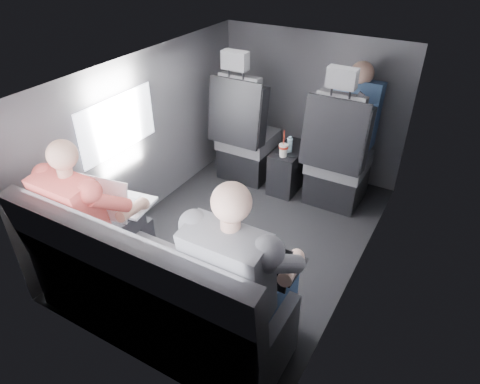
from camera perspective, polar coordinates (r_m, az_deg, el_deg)
The scene contains 19 objects.
floor at distance 3.47m, azimuth 0.40°, elevation -5.93°, with size 2.60×2.60×0.00m, color black.
ceiling at distance 2.83m, azimuth 0.50°, elevation 15.87°, with size 2.60×2.60×0.00m, color #B2B2AD.
panel_left at distance 3.57m, azimuth -12.34°, elevation 7.25°, with size 0.02×2.60×1.35m, color #56565B.
panel_right at distance 2.83m, azimuth 16.53°, elevation -0.72°, with size 0.02×2.60×1.35m, color #56565B.
panel_front at distance 4.17m, azimuth 9.42°, elevation 11.36°, with size 1.80×0.02×1.35m, color #56565B.
panel_back at distance 2.27m, azimuth -16.18°, elevation -10.34°, with size 1.80×0.02×1.35m, color #56565B.
side_window at distance 3.28m, azimuth -15.93°, elevation 8.65°, with size 0.02×0.75×0.42m, color white.
seatbelt at distance 3.44m, azimuth 12.68°, elevation 8.48°, with size 0.05×0.01×0.65m, color black.
front_seat_left at distance 4.07m, azimuth 0.71°, elevation 7.00°, with size 0.52×0.58×1.26m.
front_seat_right at distance 3.76m, azimuth 12.79°, elevation 3.85°, with size 0.52×0.58×1.26m.
center_console at distance 4.02m, azimuth 6.59°, elevation 3.21°, with size 0.24×0.48×0.41m.
rear_bench at distance 2.63m, azimuth -11.32°, elevation -13.21°, with size 1.60×0.57×0.92m.
soda_cup at distance 3.76m, azimuth 5.80°, elevation 5.62°, with size 0.08×0.08×0.25m.
water_bottle at distance 3.84m, azimuth 6.64°, elevation 6.26°, with size 0.05×0.05×0.15m.
laptop_white at distance 2.86m, azimuth -16.21°, elevation -1.20°, with size 0.41×0.40×0.27m.
laptop_black at distance 2.31m, azimuth 3.50°, elevation -9.17°, with size 0.35×0.32×0.25m.
passenger_rear_left at distance 2.79m, azimuth -18.93°, elevation -3.30°, with size 0.48×0.60×1.19m.
passenger_rear_right at distance 2.22m, azimuth 0.37°, elevation -11.12°, with size 0.52×0.63×1.24m.
passenger_front_right at distance 3.84m, azimuth 15.13°, elevation 9.86°, with size 0.39×0.39×0.77m.
Camera 1 is at (1.32, -2.36, 2.18)m, focal length 32.00 mm.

